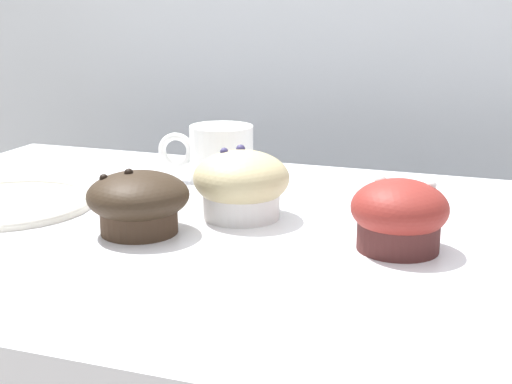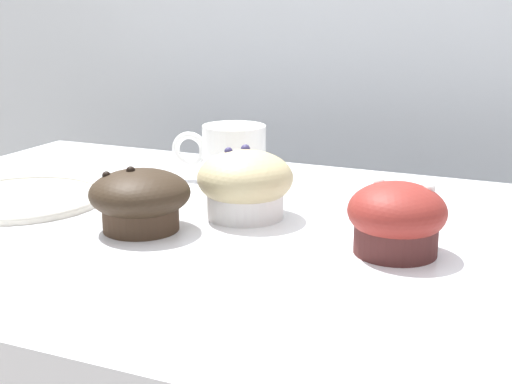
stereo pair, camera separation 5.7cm
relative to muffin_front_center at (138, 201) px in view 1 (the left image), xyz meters
The scene contains 6 objects.
wall_back 0.66m from the muffin_front_center, 82.04° to the left, with size 3.20×0.10×1.80m, color silver.
muffin_front_center is the anchor object (origin of this frame).
muffin_back_left 0.27m from the muffin_front_center, ahead, with size 0.10×0.10×0.07m.
muffin_back_right 0.12m from the muffin_front_center, 46.37° to the left, with size 0.11×0.11×0.08m.
coffee_cup 0.23m from the muffin_front_center, 90.23° to the left, with size 0.13×0.09×0.08m.
serving_plate 0.20m from the muffin_front_center, 169.93° to the left, with size 0.20×0.20×0.01m.
Camera 1 is at (0.27, -0.70, 1.14)m, focal length 50.00 mm.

